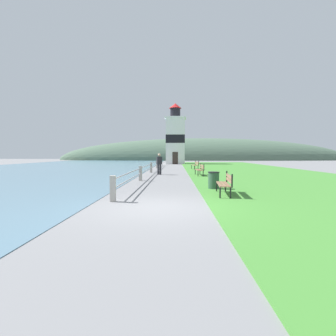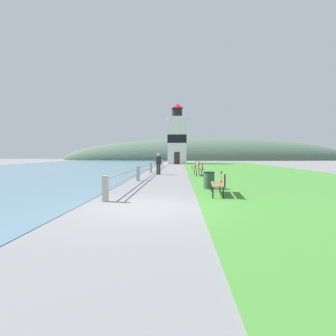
% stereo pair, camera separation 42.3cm
% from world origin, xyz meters
% --- Properties ---
extents(ground_plane, '(160.00, 160.00, 0.00)m').
position_xyz_m(ground_plane, '(0.00, 0.00, 0.00)').
color(ground_plane, slate).
extents(grass_verge, '(12.00, 52.32, 0.06)m').
position_xyz_m(grass_verge, '(7.66, 17.44, 0.03)').
color(grass_verge, '#428433').
rests_on(grass_verge, ground_plane).
extents(water_strip, '(24.00, 83.72, 0.01)m').
position_xyz_m(water_strip, '(-14.16, 17.44, 0.01)').
color(water_strip, slate).
rests_on(water_strip, ground_plane).
extents(seawall_railing, '(0.18, 28.83, 0.91)m').
position_xyz_m(seawall_railing, '(-1.56, 15.33, 0.55)').
color(seawall_railing, '#A8A399').
rests_on(seawall_railing, ground_plane).
extents(park_bench_near, '(0.63, 1.86, 0.94)m').
position_xyz_m(park_bench_near, '(2.59, 2.34, 0.54)').
color(park_bench_near, brown).
rests_on(park_bench_near, ground_plane).
extents(park_bench_midway, '(0.53, 1.90, 0.94)m').
position_xyz_m(park_bench_midway, '(2.47, 11.67, 0.54)').
color(park_bench_midway, brown).
rests_on(park_bench_midway, ground_plane).
extents(park_bench_far, '(0.69, 1.73, 0.94)m').
position_xyz_m(park_bench_far, '(2.75, 19.96, 0.54)').
color(park_bench_far, brown).
rests_on(park_bench_far, ground_plane).
extents(lighthouse, '(3.54, 3.54, 10.12)m').
position_xyz_m(lighthouse, '(0.56, 36.20, 4.39)').
color(lighthouse, white).
rests_on(lighthouse, ground_plane).
extents(person_strolling, '(0.47, 0.38, 1.70)m').
position_xyz_m(person_strolling, '(-0.69, 13.03, 0.92)').
color(person_strolling, '#28282D').
rests_on(person_strolling, ground_plane).
extents(trash_bin, '(0.54, 0.54, 0.84)m').
position_xyz_m(trash_bin, '(2.38, 4.14, 0.42)').
color(trash_bin, '#2D5138').
rests_on(trash_bin, ground_plane).
extents(distant_hillside, '(80.00, 16.00, 12.00)m').
position_xyz_m(distant_hillside, '(8.00, 64.88, 0.00)').
color(distant_hillside, '#4C6651').
rests_on(distant_hillside, ground_plane).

